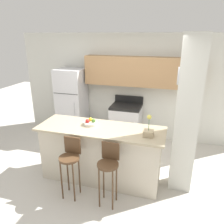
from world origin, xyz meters
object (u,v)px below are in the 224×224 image
at_px(refrigerator, 72,103).
at_px(fruit_bowl, 90,122).
at_px(bar_stool_left, 70,159).
at_px(bar_stool_right, 109,166).
at_px(trash_bin, 90,132).
at_px(stove_range, 126,123).
at_px(orchid_vase, 148,131).

bearing_deg(refrigerator, fruit_bowl, -53.69).
bearing_deg(bar_stool_left, bar_stool_right, 0.00).
distance_m(fruit_bowl, trash_bin, 1.69).
distance_m(refrigerator, bar_stool_right, 2.75).
height_order(refrigerator, fruit_bowl, refrigerator).
relative_size(stove_range, bar_stool_right, 1.07).
relative_size(refrigerator, stove_range, 1.60).
relative_size(bar_stool_right, orchid_vase, 2.83).
relative_size(bar_stool_right, trash_bin, 2.64).
bearing_deg(trash_bin, bar_stool_left, -76.31).
relative_size(refrigerator, bar_stool_right, 1.71).
relative_size(stove_range, fruit_bowl, 4.19).
relative_size(refrigerator, fruit_bowl, 6.73).
distance_m(refrigerator, stove_range, 1.48).
relative_size(orchid_vase, trash_bin, 0.93).
xyz_separation_m(stove_range, bar_stool_right, (0.24, -2.19, 0.20)).
relative_size(orchid_vase, fruit_bowl, 1.39).
xyz_separation_m(bar_stool_left, trash_bin, (-0.48, 1.97, -0.48)).
height_order(refrigerator, orchid_vase, refrigerator).
bearing_deg(bar_stool_right, bar_stool_left, 180.00).
xyz_separation_m(stove_range, orchid_vase, (0.75, -1.73, 0.63)).
height_order(bar_stool_left, trash_bin, bar_stool_left).
relative_size(bar_stool_left, orchid_vase, 2.83).
relative_size(bar_stool_left, bar_stool_right, 1.00).
bearing_deg(bar_stool_left, refrigerator, 115.43).
bearing_deg(stove_range, bar_stool_left, -100.05).
bearing_deg(stove_range, orchid_vase, -66.73).
bearing_deg(stove_range, trash_bin, -165.80).
distance_m(bar_stool_right, orchid_vase, 0.81).
distance_m(bar_stool_left, orchid_vase, 1.30).
distance_m(refrigerator, trash_bin, 0.89).
bearing_deg(fruit_bowl, orchid_vase, -9.75).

